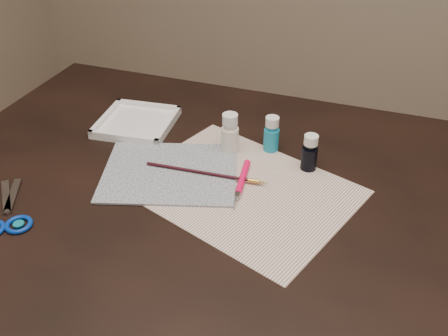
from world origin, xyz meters
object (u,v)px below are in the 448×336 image
(paint_bottle_cyan, at_px, (272,134))
(palette_tray, at_px, (137,122))
(paper, at_px, (241,189))
(paint_bottle_navy, at_px, (310,153))
(canvas, at_px, (170,172))
(paint_bottle_white, at_px, (230,133))
(scissors, at_px, (4,207))

(paint_bottle_cyan, bearing_deg, palette_tray, -179.53)
(paper, distance_m, paint_bottle_navy, 0.17)
(paper, relative_size, canvas, 1.53)
(paint_bottle_white, distance_m, palette_tray, 0.26)
(paint_bottle_cyan, relative_size, palette_tray, 0.48)
(paint_bottle_cyan, xyz_separation_m, palette_tray, (-0.34, -0.00, -0.03))
(paint_bottle_white, distance_m, scissors, 0.48)
(palette_tray, bearing_deg, paint_bottle_navy, -5.71)
(paint_bottle_white, distance_m, paint_bottle_cyan, 0.09)
(canvas, relative_size, scissors, 1.42)
(scissors, bearing_deg, paint_bottle_navy, -99.30)
(paint_bottle_navy, bearing_deg, paper, -133.69)
(paper, bearing_deg, paint_bottle_navy, 46.31)
(paper, xyz_separation_m, paint_bottle_navy, (0.11, 0.12, 0.04))
(paper, xyz_separation_m, canvas, (-0.16, 0.00, 0.00))
(paper, bearing_deg, palette_tray, 153.30)
(canvas, xyz_separation_m, paint_bottle_white, (0.09, 0.12, 0.04))
(paint_bottle_white, height_order, paint_bottle_navy, paint_bottle_white)
(paint_bottle_white, xyz_separation_m, paint_bottle_navy, (0.18, -0.01, -0.01))
(paint_bottle_white, bearing_deg, scissors, -135.52)
(paint_bottle_white, height_order, paint_bottle_cyan, paint_bottle_white)
(paint_bottle_white, xyz_separation_m, scissors, (-0.34, -0.34, -0.04))
(paper, height_order, paint_bottle_cyan, paint_bottle_cyan)
(paper, xyz_separation_m, scissors, (-0.41, -0.21, 0.00))
(paint_bottle_white, bearing_deg, paint_bottle_cyan, 23.85)
(canvas, distance_m, scissors, 0.33)
(paint_bottle_white, relative_size, palette_tray, 0.55)
(paper, height_order, canvas, canvas)
(paper, height_order, paint_bottle_white, paint_bottle_white)
(paper, relative_size, paint_bottle_cyan, 5.10)
(canvas, xyz_separation_m, paint_bottle_cyan, (0.18, 0.16, 0.04))
(paper, height_order, scissors, scissors)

